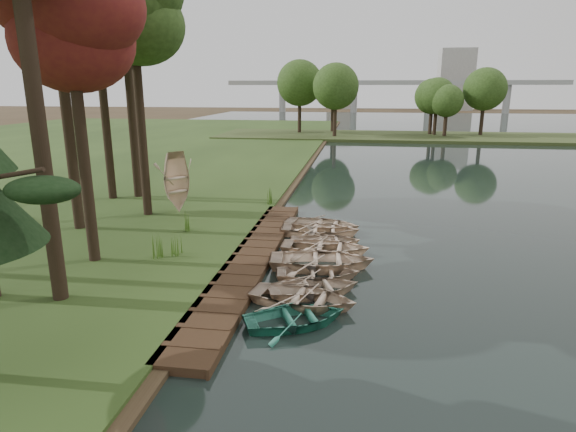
# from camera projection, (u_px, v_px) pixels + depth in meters

# --- Properties ---
(ground) EXTENTS (300.00, 300.00, 0.00)m
(ground) POSITION_uv_depth(u_px,v_px,m) (292.00, 264.00, 18.80)
(ground) COLOR #3D2F1D
(boardwalk) EXTENTS (1.60, 16.00, 0.30)m
(boardwalk) POSITION_uv_depth(u_px,v_px,m) (252.00, 258.00, 18.99)
(boardwalk) COLOR #342214
(boardwalk) RESTS_ON ground
(peninsula) EXTENTS (50.00, 14.00, 0.45)m
(peninsula) POSITION_uv_depth(u_px,v_px,m) (402.00, 137.00, 65.33)
(peninsula) COLOR #35421D
(peninsula) RESTS_ON ground
(far_trees) EXTENTS (45.60, 5.60, 8.80)m
(far_trees) POSITION_uv_depth(u_px,v_px,m) (380.00, 90.00, 64.22)
(far_trees) COLOR black
(far_trees) RESTS_ON peninsula
(bridge) EXTENTS (95.90, 4.00, 8.60)m
(bridge) POSITION_uv_depth(u_px,v_px,m) (400.00, 86.00, 129.80)
(bridge) COLOR #A5A5A0
(bridge) RESTS_ON ground
(building_a) EXTENTS (10.00, 8.00, 18.00)m
(building_a) POSITION_uv_depth(u_px,v_px,m) (455.00, 80.00, 145.84)
(building_a) COLOR #A5A5A0
(building_a) RESTS_ON ground
(building_b) EXTENTS (8.00, 8.00, 12.00)m
(building_b) POSITION_uv_depth(u_px,v_px,m) (340.00, 90.00, 156.47)
(building_b) COLOR #A5A5A0
(building_b) RESTS_ON ground
(rowboat_0) EXTENTS (3.62, 3.20, 0.62)m
(rowboat_0) POSITION_uv_depth(u_px,v_px,m) (296.00, 315.00, 13.79)
(rowboat_0) COLOR #30866D
(rowboat_0) RESTS_ON water
(rowboat_1) EXTENTS (3.78, 3.01, 0.70)m
(rowboat_1) POSITION_uv_depth(u_px,v_px,m) (303.00, 295.00, 15.00)
(rowboat_1) COLOR beige
(rowboat_1) RESTS_ON water
(rowboat_2) EXTENTS (3.65, 3.14, 0.64)m
(rowboat_2) POSITION_uv_depth(u_px,v_px,m) (314.00, 285.00, 15.83)
(rowboat_2) COLOR beige
(rowboat_2) RESTS_ON water
(rowboat_3) EXTENTS (3.30, 2.60, 0.62)m
(rowboat_3) POSITION_uv_depth(u_px,v_px,m) (318.00, 271.00, 17.09)
(rowboat_3) COLOR beige
(rowboat_3) RESTS_ON water
(rowboat_4) EXTENTS (4.22, 3.21, 0.82)m
(rowboat_4) POSITION_uv_depth(u_px,v_px,m) (322.00, 258.00, 18.09)
(rowboat_4) COLOR beige
(rowboat_4) RESTS_ON water
(rowboat_5) EXTENTS (3.65, 2.64, 0.75)m
(rowboat_5) POSITION_uv_depth(u_px,v_px,m) (325.00, 246.00, 19.66)
(rowboat_5) COLOR beige
(rowboat_5) RESTS_ON water
(rowboat_6) EXTENTS (3.28, 2.54, 0.63)m
(rowboat_6) POSITION_uv_depth(u_px,v_px,m) (325.00, 239.00, 20.69)
(rowboat_6) COLOR beige
(rowboat_6) RESTS_ON water
(rowboat_7) EXTENTS (3.66, 2.66, 0.74)m
(rowboat_7) POSITION_uv_depth(u_px,v_px,m) (320.00, 228.00, 22.13)
(rowboat_7) COLOR beige
(rowboat_7) RESTS_ON water
(rowboat_8) EXTENTS (3.97, 3.13, 0.74)m
(rowboat_8) POSITION_uv_depth(u_px,v_px,m) (322.00, 223.00, 22.97)
(rowboat_8) COLOR beige
(rowboat_8) RESTS_ON water
(stored_rowboat) EXTENTS (3.95, 3.75, 0.67)m
(stored_rowboat) POSITION_uv_depth(u_px,v_px,m) (178.00, 206.00, 25.38)
(stored_rowboat) COLOR beige
(stored_rowboat) RESTS_ON bank
(tree_2) EXTENTS (4.18, 4.18, 10.47)m
(tree_2) POSITION_uv_depth(u_px,v_px,m) (69.00, 20.00, 16.20)
(tree_2) COLOR black
(tree_2) RESTS_ON bank
(tree_4) EXTENTS (4.81, 4.81, 11.80)m
(tree_4) POSITION_uv_depth(u_px,v_px,m) (133.00, 15.00, 22.55)
(tree_4) COLOR black
(tree_4) RESTS_ON bank
(reeds_0) EXTENTS (0.60, 0.60, 0.86)m
(reeds_0) POSITION_uv_depth(u_px,v_px,m) (174.00, 244.00, 18.87)
(reeds_0) COLOR #3F661E
(reeds_0) RESTS_ON bank
(reeds_1) EXTENTS (0.60, 0.60, 0.94)m
(reeds_1) POSITION_uv_depth(u_px,v_px,m) (159.00, 246.00, 18.54)
(reeds_1) COLOR #3F661E
(reeds_1) RESTS_ON bank
(reeds_2) EXTENTS (0.60, 0.60, 0.85)m
(reeds_2) POSITION_uv_depth(u_px,v_px,m) (185.00, 221.00, 22.10)
(reeds_2) COLOR #3F661E
(reeds_2) RESTS_ON bank
(reeds_3) EXTENTS (0.60, 0.60, 0.96)m
(reeds_3) POSITION_uv_depth(u_px,v_px,m) (268.00, 195.00, 27.22)
(reeds_3) COLOR #3F661E
(reeds_3) RESTS_ON bank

